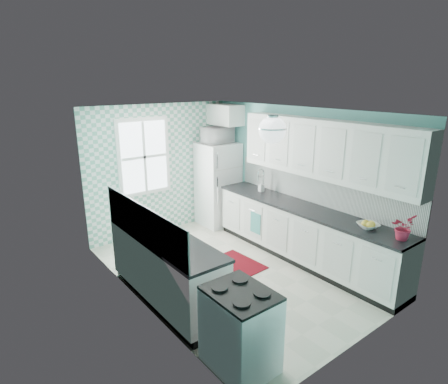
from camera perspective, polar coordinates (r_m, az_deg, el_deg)
floor at (r=6.08m, az=1.09°, el=-12.08°), size 3.00×4.40×0.02m
ceiling at (r=5.34m, az=1.25°, el=12.33°), size 3.00×4.40×0.02m
wall_back at (r=7.37m, az=-9.70°, el=3.41°), size 3.00×0.02×2.50m
wall_front at (r=4.21m, az=20.58°, el=-7.78°), size 3.00×0.02×2.50m
wall_left at (r=4.83m, az=-12.96°, el=-3.95°), size 0.02×4.40×2.50m
wall_right at (r=6.60m, az=11.43°, el=1.75°), size 0.02×4.40×2.50m
accent_wall at (r=7.35m, az=-9.62°, el=3.38°), size 3.00×0.01×2.50m
window at (r=7.11m, az=-12.11°, el=5.26°), size 1.04×0.05×1.44m
backsplash_right at (r=6.35m, az=13.98°, el=0.48°), size 0.02×3.60×0.51m
backsplash_left at (r=4.79m, az=-12.29°, el=-4.77°), size 0.02×2.15×0.51m
upper_cabinets_right at (r=5.96m, az=15.03°, el=6.31°), size 0.33×3.20×0.90m
upper_cabinet_fridge at (r=7.60m, az=0.16°, el=11.69°), size 0.40×0.74×0.40m
ceiling_light at (r=4.77m, az=7.37°, el=9.41°), size 0.34×0.34×0.35m
base_cabinets_right at (r=6.39m, az=11.88°, el=-6.39°), size 0.60×3.60×0.90m
countertop_right at (r=6.21m, az=12.05°, el=-2.43°), size 0.63×3.60×0.04m
base_cabinets_left at (r=5.22m, az=-8.88°, el=-11.73°), size 0.60×2.15×0.90m
countertop_left at (r=5.02m, az=-8.97°, el=-6.96°), size 0.63×2.15×0.04m
fridge at (r=7.73m, az=-0.92°, el=1.22°), size 0.74×0.74×1.70m
stove at (r=4.12m, az=2.48°, el=-20.02°), size 0.58×0.72×0.87m
sink at (r=6.96m, az=5.10°, el=0.10°), size 0.43×0.36×0.53m
rug at (r=6.28m, az=1.97°, el=-10.88°), size 0.66×0.91×0.01m
dish_towel at (r=6.68m, az=4.83°, el=-4.73°), size 0.10×0.24×0.38m
fruit_bowl at (r=5.59m, az=21.11°, el=-4.81°), size 0.36×0.36×0.07m
potted_plant at (r=5.34m, az=25.60°, el=-4.87°), size 0.33×0.30×0.33m
soap_bottle at (r=6.92m, az=5.70°, el=0.86°), size 0.09×0.09×0.19m
microwave at (r=7.52m, az=-0.96°, el=8.66°), size 0.58×0.40×0.32m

